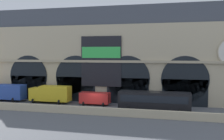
# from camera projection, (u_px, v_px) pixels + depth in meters

# --- Properties ---
(ground_plane) EXTENTS (200.00, 200.00, 0.00)m
(ground_plane) POSITION_uv_depth(u_px,v_px,m) (93.00, 108.00, 43.85)
(ground_plane) COLOR #54565B
(quay_parapet_wall) EXTENTS (90.00, 0.70, 1.13)m
(quay_parapet_wall) POSITION_uv_depth(u_px,v_px,m) (83.00, 110.00, 39.31)
(quay_parapet_wall) COLOR #BCAD8C
(quay_parapet_wall) RESTS_ON ground
(station_building) EXTENTS (51.33, 4.74, 17.65)m
(station_building) POSITION_uv_depth(u_px,v_px,m) (104.00, 56.00, 50.24)
(station_building) COLOR #BCAD8C
(station_building) RESTS_ON ground
(box_truck_west) EXTENTS (7.50, 2.91, 3.12)m
(box_truck_west) POSITION_uv_depth(u_px,v_px,m) (6.00, 92.00, 50.26)
(box_truck_west) COLOR white
(box_truck_west) RESTS_ON ground
(box_truck_midwest) EXTENTS (7.50, 2.91, 3.12)m
(box_truck_midwest) POSITION_uv_depth(u_px,v_px,m) (51.00, 94.00, 48.17)
(box_truck_midwest) COLOR gold
(box_truck_midwest) RESTS_ON ground
(van_center) EXTENTS (5.20, 2.48, 2.20)m
(van_center) POSITION_uv_depth(u_px,v_px,m) (95.00, 98.00, 46.17)
(van_center) COLOR red
(van_center) RESTS_ON ground
(bus_mideast) EXTENTS (11.00, 3.25, 3.10)m
(bus_mideast) POSITION_uv_depth(u_px,v_px,m) (154.00, 100.00, 40.83)
(bus_mideast) COLOR black
(bus_mideast) RESTS_ON ground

